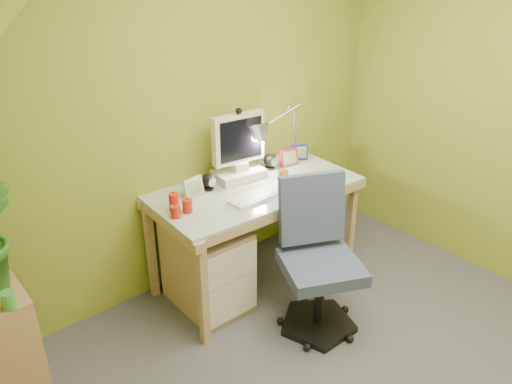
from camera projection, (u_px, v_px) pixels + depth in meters
wall_back at (198, 114)px, 3.30m from camera, size 3.20×0.01×2.40m
wall_left at (26, 375)px, 1.27m from camera, size 0.01×3.20×2.40m
slope_ceiling at (209, 85)px, 1.33m from camera, size 1.10×3.20×1.10m
desk at (256, 234)px, 3.51m from camera, size 1.43×0.76×0.75m
monitor at (238, 142)px, 3.36m from camera, size 0.41×0.27×0.53m
speaker_left at (208, 182)px, 3.28m from camera, size 0.11×0.11×0.11m
speaker_right at (270, 161)px, 3.59m from camera, size 0.10×0.10×0.12m
keyboard at (260, 195)px, 3.20m from camera, size 0.45×0.17×0.02m
mousepad at (310, 178)px, 3.47m from camera, size 0.25×0.19×0.01m
mouse at (310, 176)px, 3.46m from camera, size 0.11×0.07×0.04m
amber_tumbler at (283, 177)px, 3.38m from camera, size 0.07×0.07×0.09m
candle_cluster at (178, 204)px, 2.98m from camera, size 0.17×0.15×0.11m
photo_frame_red at (289, 157)px, 3.64m from camera, size 0.15×0.04×0.13m
photo_frame_blue at (299, 152)px, 3.76m from camera, size 0.12×0.09×0.11m
photo_frame_green at (193, 187)px, 3.18m from camera, size 0.15×0.04×0.13m
desk_lamp at (287, 121)px, 3.59m from camera, size 0.63×0.34×0.64m
side_ledge at (11, 342)px, 2.63m from camera, size 0.23×0.36×0.63m
green_cup at (9, 300)px, 2.38m from camera, size 0.08×0.08×0.09m
task_chair at (321, 265)px, 3.01m from camera, size 0.68×0.68×0.93m
radiator at (311, 210)px, 4.21m from camera, size 0.42×0.20×0.41m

